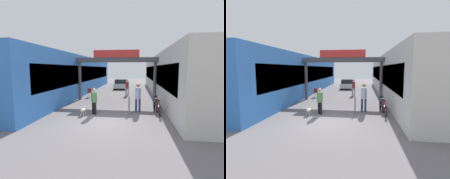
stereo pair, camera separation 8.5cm
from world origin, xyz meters
The scene contains 13 objects.
ground_plane centered at (0.00, 0.00, 0.00)m, with size 80.00×80.00×0.00m, color slate.
storefront_left centered at (-5.09, 11.00, 2.06)m, with size 3.00×26.00×4.11m.
storefront_right centered at (5.09, 11.00, 2.06)m, with size 3.00×26.00×4.11m.
arcade_sign_gateway centered at (0.00, 6.46, 3.16)m, with size 7.40×0.47×4.41m.
pedestrian_with_dog centered at (-0.82, 1.43, 0.93)m, with size 0.48×0.48×1.63m.
pedestrian_companion centered at (1.86, 2.44, 1.07)m, with size 0.44×0.44×1.85m.
pedestrian_carrying_crate centered at (0.83, 9.45, 0.97)m, with size 0.47×0.47×1.70m.
dog_on_leash centered at (-1.43, 1.15, 0.32)m, with size 0.29×0.70×0.51m.
bicycle_red_nearest centered at (3.11, 1.91, 0.44)m, with size 0.46×1.69×0.98m.
bicycle_blue_second centered at (3.03, 3.27, 0.44)m, with size 0.46×1.68×0.98m.
bollard_post_metal centered at (1.31, 1.92, 0.56)m, with size 0.10×0.10×1.11m.
cafe_chair_red_nearer centered at (-2.76, 7.72, 0.54)m, with size 0.47×0.47×0.89m.
parked_car_white centered at (-0.32, 15.68, 0.64)m, with size 1.81×4.01×1.33m.
Camera 2 is at (1.75, -8.87, 2.82)m, focal length 28.00 mm.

